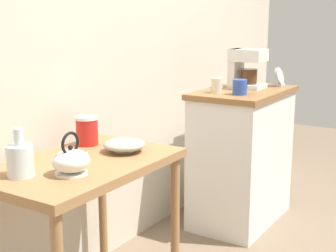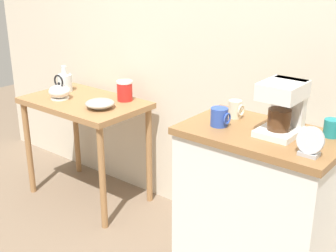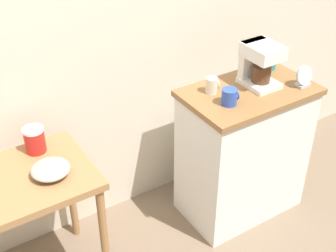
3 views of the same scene
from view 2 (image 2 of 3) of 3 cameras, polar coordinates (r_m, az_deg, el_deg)
ground_plane at (r=3.08m, az=-1.50°, el=-13.26°), size 8.00×8.00×0.00m
back_wall at (r=2.88m, az=5.79°, el=14.19°), size 4.40×0.10×2.80m
wooden_table at (r=3.29m, az=-10.36°, el=1.44°), size 0.88×0.54×0.76m
kitchen_counter at (r=2.46m, az=10.94°, el=-10.56°), size 0.79×0.48×0.91m
bowl_stoneware at (r=3.05m, az=-8.54°, el=2.81°), size 0.20×0.20×0.06m
teakettle at (r=3.31m, az=-13.44°, el=4.26°), size 0.19×0.15×0.18m
glass_carafe_vase at (r=3.49m, az=-12.82°, el=5.37°), size 0.11×0.11×0.19m
canister_enamel at (r=3.19m, az=-5.46°, el=4.43°), size 0.11×0.11×0.14m
coffee_maker at (r=2.22m, az=14.28°, el=2.52°), size 0.18×0.22×0.26m
mug_blue at (r=2.29m, az=6.50°, el=1.12°), size 0.09×0.09×0.09m
mug_dark_teal at (r=2.28m, az=19.91°, el=-0.26°), size 0.08×0.07×0.09m
mug_small_cream at (r=2.42m, az=8.47°, el=2.10°), size 0.08×0.07×0.09m
table_clock at (r=2.02m, az=17.40°, el=-2.07°), size 0.12×0.06×0.13m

